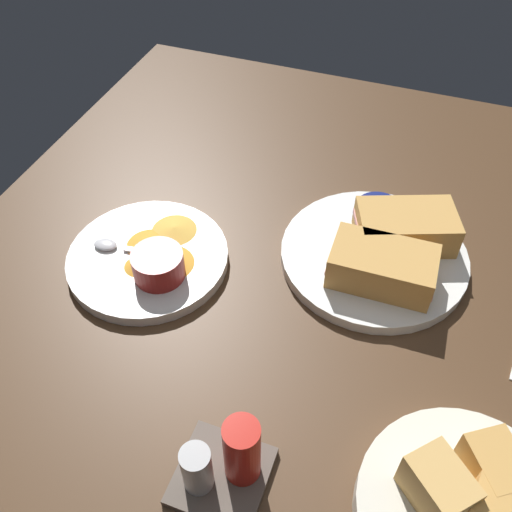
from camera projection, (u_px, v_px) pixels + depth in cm
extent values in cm
cube|color=#4C331E|center=(345.00, 309.00, 72.91)|extent=(110.00, 110.00, 3.00)
cylinder|color=white|center=(373.00, 256.00, 76.20)|extent=(25.25, 25.25, 1.60)
cube|color=tan|center=(382.00, 266.00, 70.59)|extent=(13.15, 7.86, 4.80)
cube|color=#DB938E|center=(382.00, 266.00, 70.59)|extent=(13.40, 7.26, 0.80)
cube|color=tan|center=(406.00, 227.00, 75.47)|extent=(14.87, 11.79, 4.80)
cube|color=#DB938E|center=(406.00, 227.00, 75.47)|extent=(14.89, 11.32, 0.80)
cylinder|color=navy|center=(377.00, 215.00, 78.26)|extent=(6.29, 6.29, 3.24)
cylinder|color=black|center=(379.00, 208.00, 77.37)|extent=(5.15, 5.15, 0.60)
cube|color=silver|center=(398.00, 271.00, 72.93)|extent=(3.41, 5.18, 0.40)
ellipsoid|color=silver|center=(385.00, 241.00, 76.53)|extent=(3.49, 3.87, 0.80)
cylinder|color=white|center=(148.00, 258.00, 75.92)|extent=(21.71, 21.71, 1.60)
cylinder|color=maroon|center=(158.00, 265.00, 71.47)|extent=(6.70, 6.70, 3.74)
cylinder|color=olive|center=(157.00, 257.00, 70.40)|extent=(5.49, 5.49, 0.60)
cube|color=silver|center=(144.00, 252.00, 75.24)|extent=(5.56, 1.43, 0.40)
ellipsoid|color=silver|center=(105.00, 245.00, 76.00)|extent=(3.43, 2.55, 0.80)
cone|color=gold|center=(139.00, 265.00, 73.62)|extent=(5.42, 5.42, 0.60)
cone|color=gold|center=(149.00, 243.00, 76.28)|extent=(7.94, 7.94, 0.60)
cone|color=gold|center=(174.00, 229.00, 78.25)|extent=(8.26, 8.26, 0.60)
cone|color=gold|center=(169.00, 262.00, 73.95)|extent=(9.54, 9.54, 0.60)
cube|color=tan|center=(438.00, 486.00, 50.38)|extent=(7.38, 7.32, 4.86)
cube|color=tan|center=(498.00, 500.00, 50.07)|extent=(5.35, 6.65, 3.80)
cube|color=tan|center=(495.00, 467.00, 52.09)|extent=(7.00, 7.43, 3.83)
cube|color=brown|center=(222.00, 476.00, 55.94)|extent=(9.00, 9.00, 1.00)
cylinder|color=red|center=(242.00, 451.00, 52.82)|extent=(3.60, 3.60, 8.50)
cylinder|color=#B2B2B2|center=(197.00, 469.00, 52.90)|extent=(3.00, 3.00, 6.00)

